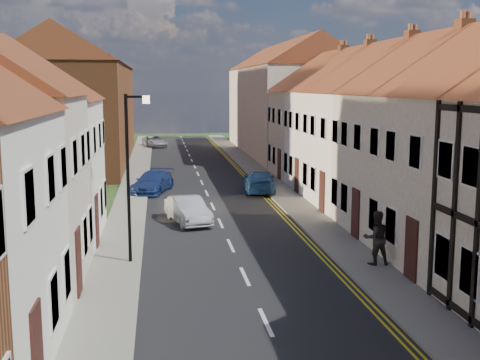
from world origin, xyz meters
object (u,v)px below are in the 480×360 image
car_far (153,182)px  lamppost (130,168)px  car_mid (188,210)px  pedestrian_right (376,238)px  car_far_b (259,182)px  car_distant (155,141)px

car_far → lamppost: bearing=-75.4°
car_mid → pedestrian_right: (6.24, -7.91, 0.47)m
lamppost → car_mid: bearing=70.0°
lamppost → car_far_b: (7.01, 14.00, -2.89)m
car_far → pedestrian_right: size_ratio=2.23×
lamppost → car_far_b: lamppost is taller
car_far → pedestrian_right: 18.22m
lamppost → car_far: lamppost is taller
car_mid → car_distant: (-1.70, 35.68, -0.01)m
car_far_b → car_mid: bearing=65.7°
car_far → car_far_b: size_ratio=0.96×
car_mid → car_far: bearing=86.9°
car_far → car_distant: car_far is taller
car_far → pedestrian_right: (7.94, -16.39, 0.46)m
car_far_b → lamppost: bearing=70.6°
car_distant → pedestrian_right: size_ratio=2.28×
car_mid → car_distant: bearing=78.3°
car_distant → lamppost: bearing=-102.5°
lamppost → car_far: bearing=87.6°
lamppost → car_mid: lamppost is taller
car_far → car_distant: bearing=106.9°
car_far → car_far_b: (6.40, -0.83, 0.02)m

